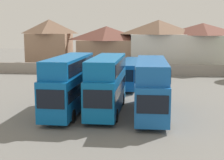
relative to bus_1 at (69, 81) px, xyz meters
The scene contains 11 objects.
ground 18.68m from the bus_1, 79.06° to the left, with size 140.00×140.00×0.00m, color slate.
depot_boundary_wall 24.43m from the bus_1, 81.73° to the left, with size 56.00×0.50×1.80m, color gray.
bus_1 is the anchor object (origin of this frame).
bus_2 3.38m from the bus_1, ahead, with size 2.69×10.11×4.97m.
bus_3 7.28m from the bus_1, ahead, with size 2.71×10.79×4.77m.
bus_4 13.97m from the bus_1, 81.49° to the left, with size 2.66×11.14×3.43m.
bus_5 14.67m from the bus_1, 71.09° to the left, with size 3.26×11.68×3.32m.
house_terrace_left 33.81m from the bus_1, 109.82° to the left, with size 7.89×6.60×9.12m.
house_terrace_centre 30.91m from the bus_1, 91.05° to the left, with size 10.24×7.34×7.85m.
house_terrace_right 31.25m from the bus_1, 73.66° to the left, with size 9.78×6.37×8.93m.
house_terrace_far_right 34.68m from the bus_1, 61.68° to the left, with size 10.65×7.31×8.37m.
Camera 1 is at (3.38, -28.00, 7.49)m, focal length 51.94 mm.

